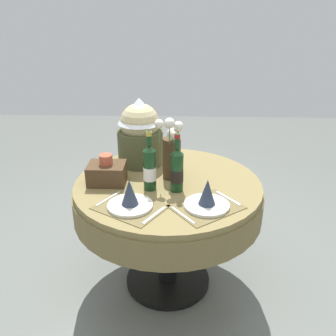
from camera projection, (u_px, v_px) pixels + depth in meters
ground at (168, 280)px, 2.50m from camera, size 8.00×8.00×0.00m
dining_table at (168, 202)px, 2.25m from camera, size 1.14×1.14×0.75m
place_setting_left at (130, 200)px, 1.90m from camera, size 0.43×0.40×0.16m
place_setting_right at (207, 199)px, 1.91m from camera, size 0.43×0.41×0.16m
flower_vase at (172, 151)px, 2.17m from camera, size 0.16×0.18×0.41m
wine_bottle_centre at (150, 168)px, 2.06m from camera, size 0.07×0.07×0.35m
wine_bottle_right at (177, 170)px, 2.05m from camera, size 0.07×0.07×0.34m
gift_tub_back_left at (140, 130)px, 2.37m from camera, size 0.30×0.30×0.44m
woven_basket_side_left at (107, 172)px, 2.16m from camera, size 0.22×0.17×0.18m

